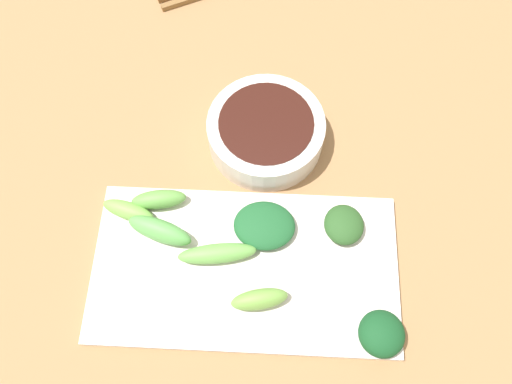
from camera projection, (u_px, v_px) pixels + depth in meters
The scene contains 11 objects.
tabletop at pixel (253, 219), 0.61m from camera, with size 2.10×2.10×0.02m, color #9E744A.
sauce_bowl at pixel (266, 131), 0.62m from camera, with size 0.14×0.14×0.05m.
serving_plate at pixel (245, 268), 0.57m from camera, with size 0.18×0.35×0.01m, color silver.
broccoli_leafy_0 at pixel (264, 225), 0.58m from camera, with size 0.06×0.07×0.02m, color #1F5C2E.
broccoli_stalk_1 at pixel (259, 299), 0.54m from camera, with size 0.02×0.06×0.03m, color #74AB48.
broccoli_stalk_2 at pixel (160, 231), 0.57m from camera, with size 0.02×0.08×0.03m, color #5FAE54.
broccoli_leafy_3 at pixel (344, 225), 0.58m from camera, with size 0.05×0.05×0.02m, color #2C5726.
broccoli_stalk_4 at pixel (159, 199), 0.59m from camera, with size 0.02×0.06×0.02m, color #64A348.
broccoli_stalk_5 at pixel (128, 211), 0.58m from camera, with size 0.02×0.06×0.02m, color #79B94E.
broccoli_leafy_6 at pixel (382, 334), 0.52m from camera, with size 0.05×0.05×0.03m, color #174B24.
broccoli_stalk_7 at pixel (217, 254), 0.56m from camera, with size 0.02×0.09×0.02m, color #6AAE4E.
Camera 1 is at (0.21, 0.01, 0.59)m, focal length 35.28 mm.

